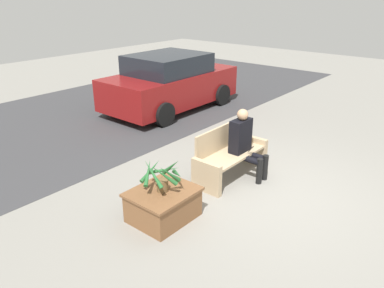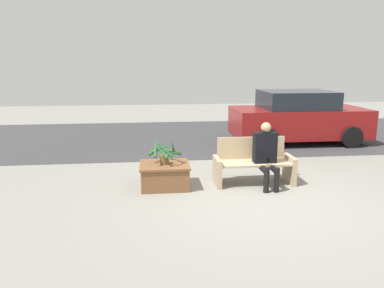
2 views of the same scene
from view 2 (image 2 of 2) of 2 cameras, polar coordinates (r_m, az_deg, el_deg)
name	(u,v)px [view 2 (image 2 of 2)]	position (r m, az deg, el deg)	size (l,w,h in m)	color
ground_plane	(259,198)	(6.81, 10.14, -8.09)	(30.00, 30.00, 0.00)	gray
road_surface	(209,136)	(12.17, 2.57, 1.25)	(20.00, 6.00, 0.01)	#38383A
bench	(253,163)	(7.49, 9.31, -2.92)	(1.55, 0.58, 0.89)	tan
person_seated	(266,152)	(7.30, 11.23, -1.23)	(0.43, 0.64, 1.24)	black
planter_box	(165,175)	(7.21, -4.19, -4.66)	(0.94, 0.80, 0.46)	brown
potted_plant	(165,151)	(7.10, -4.18, -1.15)	(0.65, 0.67, 0.51)	brown
parked_car	(298,117)	(11.56, 15.85, 3.91)	(3.88, 1.98, 1.53)	maroon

